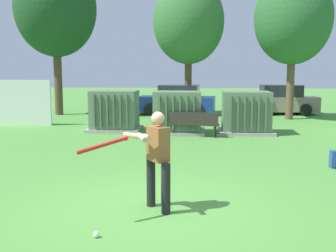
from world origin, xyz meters
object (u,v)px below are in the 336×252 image
(sports_ball, at_px, (96,235))
(parked_car_leftmost, at_px, (177,101))
(transformer_mid_west, at_px, (178,113))
(park_bench, at_px, (194,122))
(batter, at_px, (155,156))
(parked_car_left_of_center, at_px, (278,100))
(transformer_mid_east, at_px, (246,113))
(transformer_west, at_px, (115,111))

(sports_ball, bearing_deg, parked_car_leftmost, 89.36)
(transformer_mid_west, bearing_deg, park_bench, -52.25)
(transformer_mid_west, distance_m, batter, 8.87)
(parked_car_leftmost, distance_m, parked_car_left_of_center, 5.63)
(parked_car_leftmost, bearing_deg, batter, -87.97)
(transformer_mid_east, height_order, batter, batter)
(transformer_west, distance_m, transformer_mid_west, 2.60)
(transformer_west, height_order, park_bench, transformer_west)
(transformer_mid_west, height_order, sports_ball, transformer_mid_west)
(transformer_mid_west, xyz_separation_m, sports_ball, (-0.61, -10.12, -0.74))
(parked_car_left_of_center, bearing_deg, batter, -107.33)
(transformer_mid_west, distance_m, transformer_mid_east, 2.64)
(park_bench, bearing_deg, sports_ball, -97.77)
(transformer_mid_east, distance_m, parked_car_left_of_center, 7.59)
(batter, height_order, parked_car_leftmost, batter)
(park_bench, bearing_deg, transformer_mid_west, 127.75)
(batter, bearing_deg, transformer_mid_west, 90.82)
(transformer_mid_east, height_order, sports_ball, transformer_mid_east)
(transformer_mid_east, bearing_deg, parked_car_leftmost, 114.99)
(transformer_mid_west, xyz_separation_m, batter, (0.13, -8.87, 0.19))
(batter, bearing_deg, parked_car_left_of_center, 72.67)
(transformer_mid_west, bearing_deg, transformer_west, 170.93)
(transformer_mid_west, relative_size, batter, 1.21)
(batter, relative_size, parked_car_left_of_center, 0.41)
(park_bench, relative_size, parked_car_left_of_center, 0.43)
(transformer_mid_west, height_order, park_bench, transformer_mid_west)
(transformer_west, xyz_separation_m, park_bench, (3.22, -1.25, -0.25))
(transformer_mid_east, distance_m, batter, 9.38)
(transformer_mid_west, relative_size, park_bench, 1.14)
(transformer_mid_west, distance_m, parked_car_left_of_center, 8.97)
(transformer_mid_west, distance_m, parked_car_leftmost, 6.75)
(transformer_west, relative_size, parked_car_leftmost, 0.49)
(transformer_mid_east, height_order, parked_car_left_of_center, same)
(parked_car_leftmost, bearing_deg, park_bench, -81.90)
(transformer_mid_east, xyz_separation_m, batter, (-2.51, -9.03, 0.19))
(parked_car_left_of_center, bearing_deg, park_bench, -119.00)
(park_bench, xyz_separation_m, parked_car_left_of_center, (4.52, 8.16, 0.22))
(transformer_mid_west, relative_size, sports_ball, 23.33)
(batter, bearing_deg, sports_ball, -120.52)
(transformer_mid_west, relative_size, parked_car_left_of_center, 0.49)
(parked_car_leftmost, bearing_deg, transformer_west, -108.72)
(parked_car_leftmost, bearing_deg, transformer_mid_east, -65.01)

